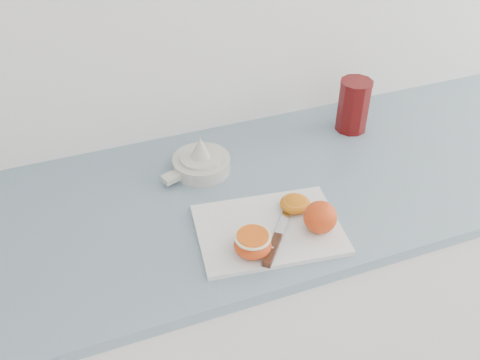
{
  "coord_description": "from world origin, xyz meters",
  "views": [
    {
      "loc": [
        -0.6,
        0.74,
        1.72
      ],
      "look_at": [
        -0.25,
        1.66,
        0.96
      ],
      "focal_mm": 40.0,
      "sensor_mm": 36.0,
      "label": 1
    }
  ],
  "objects_px": {
    "half_orange": "(253,244)",
    "cutting_board": "(269,229)",
    "counter": "(293,290)",
    "red_tumbler": "(353,107)",
    "citrus_juicer": "(201,162)"
  },
  "relations": [
    {
      "from": "cutting_board",
      "to": "citrus_juicer",
      "type": "xyz_separation_m",
      "value": [
        -0.07,
        0.27,
        0.02
      ]
    },
    {
      "from": "half_orange",
      "to": "citrus_juicer",
      "type": "relative_size",
      "value": 0.43
    },
    {
      "from": "half_orange",
      "to": "counter",
      "type": "bearing_deg",
      "value": 43.67
    },
    {
      "from": "half_orange",
      "to": "red_tumbler",
      "type": "distance_m",
      "value": 0.59
    },
    {
      "from": "citrus_juicer",
      "to": "red_tumbler",
      "type": "relative_size",
      "value": 1.24
    },
    {
      "from": "cutting_board",
      "to": "citrus_juicer",
      "type": "relative_size",
      "value": 1.7
    },
    {
      "from": "counter",
      "to": "half_orange",
      "type": "distance_m",
      "value": 0.57
    },
    {
      "from": "citrus_juicer",
      "to": "red_tumbler",
      "type": "height_order",
      "value": "red_tumbler"
    },
    {
      "from": "counter",
      "to": "red_tumbler",
      "type": "bearing_deg",
      "value": 34.44
    },
    {
      "from": "half_orange",
      "to": "cutting_board",
      "type": "bearing_deg",
      "value": 42.87
    },
    {
      "from": "citrus_juicer",
      "to": "cutting_board",
      "type": "bearing_deg",
      "value": -74.94
    },
    {
      "from": "counter",
      "to": "half_orange",
      "type": "xyz_separation_m",
      "value": [
        -0.23,
        -0.22,
        0.48
      ]
    },
    {
      "from": "cutting_board",
      "to": "half_orange",
      "type": "bearing_deg",
      "value": -137.13
    },
    {
      "from": "half_orange",
      "to": "red_tumbler",
      "type": "relative_size",
      "value": 0.53
    },
    {
      "from": "half_orange",
      "to": "citrus_juicer",
      "type": "height_order",
      "value": "citrus_juicer"
    }
  ]
}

